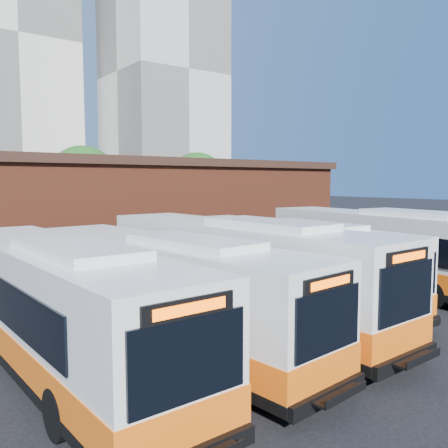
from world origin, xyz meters
TOP-DOWN VIEW (x-y plane):
  - ground at (0.00, 0.00)m, footprint 220.00×220.00m
  - bus_farwest at (-10.51, 2.18)m, footprint 3.13×13.04m
  - bus_west at (-7.31, 2.18)m, footprint 3.80×12.74m
  - bus_midwest at (-3.93, 2.82)m, footprint 3.35×13.72m
  - bus_mideast at (-0.57, 3.79)m, footprint 3.12×12.61m
  - bus_east at (4.97, 2.97)m, footprint 4.13×13.76m
  - depot_building at (0.00, 20.00)m, footprint 28.60×12.60m
  - tree_mid at (2.00, 34.00)m, footprint 6.56×6.56m
  - tree_east at (13.00, 31.00)m, footprint 6.24×6.24m
  - tower_center at (7.00, 86.00)m, footprint 22.00×20.00m
  - tower_right at (30.00, 68.00)m, footprint 18.00×18.00m

SIDE VIEW (x-z plane):
  - ground at x=0.00m, z-range 0.00..0.00m
  - bus_mideast at x=-0.57m, z-range -0.16..3.25m
  - bus_west at x=-7.31m, z-range -0.16..3.27m
  - bus_farwest at x=-10.51m, z-range -0.16..3.36m
  - bus_east at x=4.97m, z-range -0.17..3.53m
  - bus_midwest at x=-3.93m, z-range -0.17..3.54m
  - depot_building at x=0.00m, z-range 0.06..6.46m
  - tree_east at x=13.00m, z-range 0.85..8.81m
  - tree_mid at x=2.00m, z-range 0.90..9.26m
  - tower_right at x=30.00m, z-range -0.26..48.94m
  - tower_center at x=7.00m, z-range -0.26..60.94m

